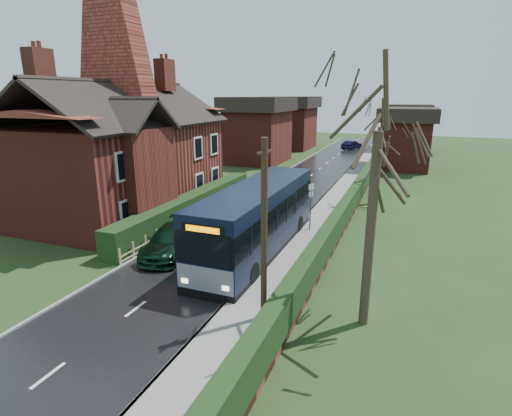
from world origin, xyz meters
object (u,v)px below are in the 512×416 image
at_px(car_green, 171,241).
at_px(bus_stop_sign, 311,200).
at_px(bus, 257,220).
at_px(brick_house, 124,149).
at_px(telegraph_pole, 264,234).
at_px(car_silver, 226,199).

xyz_separation_m(car_green, bus_stop_sign, (5.79, 5.87, 1.23)).
relative_size(bus, bus_stop_sign, 3.88).
height_order(brick_house, bus, brick_house).
xyz_separation_m(bus, car_green, (-3.99, -1.91, -1.01)).
relative_size(car_green, bus_stop_sign, 1.65).
bearing_deg(telegraph_pole, brick_house, 156.25).
xyz_separation_m(car_silver, telegraph_pole, (7.60, -12.88, 2.64)).
bearing_deg(bus_stop_sign, brick_house, -155.18).
distance_m(car_silver, telegraph_pole, 15.19).
bearing_deg(bus, telegraph_pole, -66.73).
xyz_separation_m(bus, car_silver, (-5.00, 6.73, -1.04)).
distance_m(brick_house, bus, 11.82).
bearing_deg(brick_house, car_green, -38.57).
distance_m(bus_stop_sign, telegraph_pole, 10.23).
bearing_deg(car_silver, brick_house, -139.94).
height_order(bus_stop_sign, telegraph_pole, telegraph_pole).
relative_size(brick_house, car_green, 3.02).
bearing_deg(car_silver, bus, -40.93).
xyz_separation_m(car_green, telegraph_pole, (6.59, -4.24, 2.61)).
bearing_deg(car_silver, telegraph_pole, -47.01).
xyz_separation_m(brick_house, car_green, (6.94, -5.54, -3.67)).
height_order(bus, telegraph_pole, telegraph_pole).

